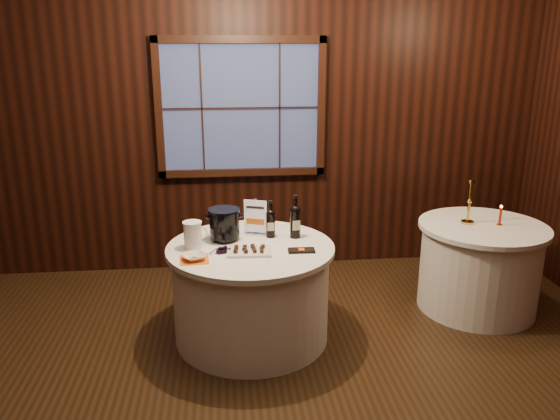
{
  "coord_description": "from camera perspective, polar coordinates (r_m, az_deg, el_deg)",
  "views": [
    {
      "loc": [
        -0.19,
        -2.89,
        2.23
      ],
      "look_at": [
        0.21,
        0.9,
        1.08
      ],
      "focal_mm": 35.0,
      "sensor_mm": 36.0,
      "label": 1
    }
  ],
  "objects": [
    {
      "name": "ground",
      "position": [
        3.66,
        -2.0,
        -20.79
      ],
      "size": [
        6.0,
        6.0,
        0.0
      ],
      "primitive_type": "plane",
      "color": "black",
      "rests_on": "ground"
    },
    {
      "name": "back_wall",
      "position": [
        5.42,
        -4.08,
        9.51
      ],
      "size": [
        6.0,
        0.1,
        3.0
      ],
      "color": "black",
      "rests_on": "ground"
    },
    {
      "name": "main_table",
      "position": [
        4.31,
        -3.02,
        -8.53
      ],
      "size": [
        1.28,
        1.28,
        0.77
      ],
      "color": "white",
      "rests_on": "ground"
    },
    {
      "name": "side_table",
      "position": [
        5.07,
        20.07,
        -5.55
      ],
      "size": [
        1.08,
        1.08,
        0.77
      ],
      "color": "white",
      "rests_on": "ground"
    },
    {
      "name": "sign_stand",
      "position": [
        4.36,
        -2.53,
        -1.32
      ],
      "size": [
        0.18,
        0.14,
        0.3
      ],
      "rotation": [
        0.0,
        0.0,
        -0.36
      ],
      "color": "silver",
      "rests_on": "main_table"
    },
    {
      "name": "port_bottle_left",
      "position": [
        4.3,
        -0.99,
        -1.19
      ],
      "size": [
        0.07,
        0.07,
        0.3
      ],
      "rotation": [
        0.0,
        0.0,
        -0.05
      ],
      "color": "black",
      "rests_on": "main_table"
    },
    {
      "name": "port_bottle_right",
      "position": [
        4.29,
        1.6,
        -0.97
      ],
      "size": [
        0.08,
        0.09,
        0.35
      ],
      "rotation": [
        0.0,
        0.0,
        0.11
      ],
      "color": "black",
      "rests_on": "main_table"
    },
    {
      "name": "ice_bucket",
      "position": [
        4.25,
        -5.83,
        -1.45
      ],
      "size": [
        0.25,
        0.25,
        0.25
      ],
      "color": "black",
      "rests_on": "main_table"
    },
    {
      "name": "chocolate_plate",
      "position": [
        4.02,
        -3.24,
        -4.23
      ],
      "size": [
        0.33,
        0.23,
        0.05
      ],
      "rotation": [
        0.0,
        0.0,
        -0.05
      ],
      "color": "silver",
      "rests_on": "main_table"
    },
    {
      "name": "chocolate_box",
      "position": [
        4.04,
        2.25,
        -4.24
      ],
      "size": [
        0.2,
        0.11,
        0.02
      ],
      "primitive_type": "cube",
      "rotation": [
        0.0,
        0.0,
        -0.04
      ],
      "color": "black",
      "rests_on": "main_table"
    },
    {
      "name": "grape_bunch",
      "position": [
        4.02,
        -5.94,
        -4.23
      ],
      "size": [
        0.19,
        0.1,
        0.04
      ],
      "rotation": [
        0.0,
        0.0,
        0.33
      ],
      "color": "black",
      "rests_on": "main_table"
    },
    {
      "name": "glass_pitcher",
      "position": [
        4.13,
        -9.09,
        -2.57
      ],
      "size": [
        0.19,
        0.14,
        0.21
      ],
      "rotation": [
        0.0,
        0.0,
        0.4
      ],
      "color": "white",
      "rests_on": "main_table"
    },
    {
      "name": "orange_napkin",
      "position": [
        3.94,
        -8.95,
        -5.14
      ],
      "size": [
        0.22,
        0.22,
        0.0
      ],
      "primitive_type": "cube",
      "rotation": [
        0.0,
        0.0,
        0.08
      ],
      "color": "#E15613",
      "rests_on": "main_table"
    },
    {
      "name": "cracker_bowl",
      "position": [
        3.93,
        -8.96,
        -4.85
      ],
      "size": [
        0.2,
        0.2,
        0.04
      ],
      "primitive_type": "imported",
      "rotation": [
        0.0,
        0.0,
        0.31
      ],
      "color": "silver",
      "rests_on": "orange_napkin"
    },
    {
      "name": "brass_candlestick",
      "position": [
        4.9,
        19.13,
        0.23
      ],
      "size": [
        0.11,
        0.11,
        0.39
      ],
      "color": "gold",
      "rests_on": "side_table"
    },
    {
      "name": "red_candle",
      "position": [
        4.95,
        22.01,
        -0.74
      ],
      "size": [
        0.05,
        0.05,
        0.18
      ],
      "color": "gold",
      "rests_on": "side_table"
    }
  ]
}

